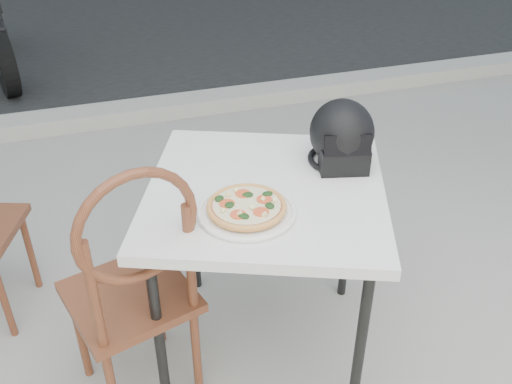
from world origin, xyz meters
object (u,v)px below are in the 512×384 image
object	(u,v)px
plate	(247,212)
helmet	(342,137)
cafe_table_main	(266,204)
cafe_chair_main	(134,280)
pizza	(247,206)

from	to	relation	value
plate	helmet	size ratio (longest dim) A/B	1.44
cafe_table_main	cafe_chair_main	xyz separation A→B (m)	(-0.53, -0.12, -0.13)
pizza	cafe_chair_main	xyz separation A→B (m)	(-0.41, 0.02, -0.24)
helmet	cafe_chair_main	distance (m)	0.95
cafe_table_main	helmet	bearing A→B (deg)	13.98
plate	pizza	world-z (taller)	pizza
pizza	cafe_chair_main	distance (m)	0.47
pizza	cafe_chair_main	bearing A→B (deg)	176.91
helmet	cafe_table_main	bearing A→B (deg)	-152.12
plate	pizza	bearing A→B (deg)	72.07
cafe_table_main	plate	xyz separation A→B (m)	(-0.12, -0.14, 0.09)
pizza	helmet	bearing A→B (deg)	26.45
helmet	cafe_chair_main	xyz separation A→B (m)	(-0.86, -0.21, -0.32)
plate	cafe_chair_main	bearing A→B (deg)	176.88
cafe_table_main	helmet	distance (m)	0.40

